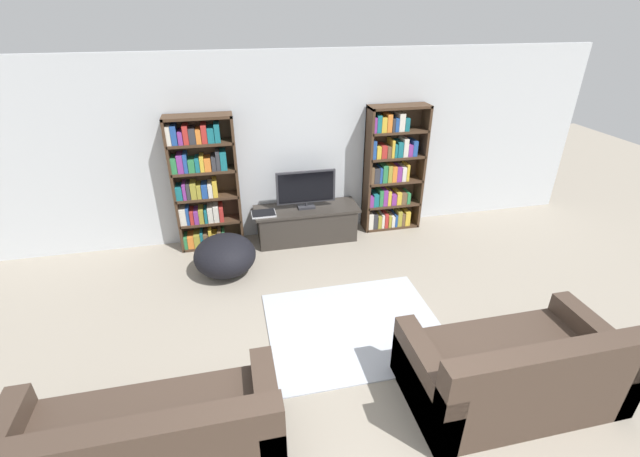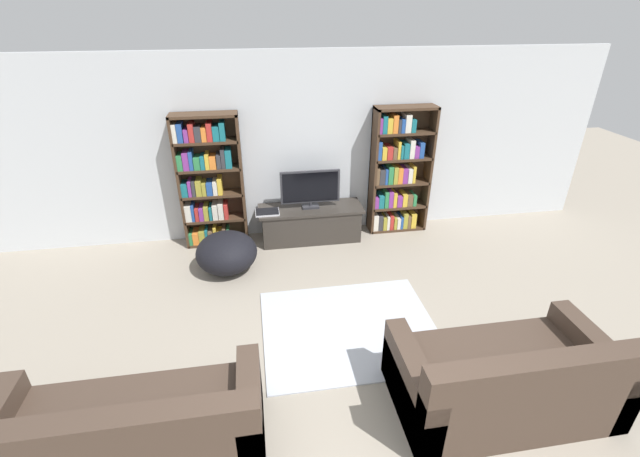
{
  "view_description": "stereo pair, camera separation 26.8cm",
  "coord_description": "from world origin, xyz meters",
  "px_view_note": "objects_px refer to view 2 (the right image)",
  "views": [
    {
      "loc": [
        -0.98,
        -1.56,
        3.1
      ],
      "look_at": [
        0.01,
        2.88,
        0.7
      ],
      "focal_mm": 24.0,
      "sensor_mm": 36.0,
      "label": 1
    },
    {
      "loc": [
        -0.72,
        -1.61,
        3.1
      ],
      "look_at": [
        0.01,
        2.88,
        0.7
      ],
      "focal_mm": 24.0,
      "sensor_mm": 36.0,
      "label": 2
    }
  ],
  "objects_px": {
    "bookshelf_right": "(397,173)",
    "tv_stand": "(311,223)",
    "couch_right_sofa": "(504,380)",
    "couch_left_sectional": "(128,435)",
    "bookshelf_left": "(208,181)",
    "television": "(310,188)",
    "laptop": "(267,212)",
    "beanbag_ottoman": "(227,253)"
  },
  "relations": [
    {
      "from": "bookshelf_left",
      "to": "laptop",
      "type": "relative_size",
      "value": 5.63
    },
    {
      "from": "bookshelf_right",
      "to": "couch_right_sofa",
      "type": "relative_size",
      "value": 1.04
    },
    {
      "from": "television",
      "to": "tv_stand",
      "type": "bearing_deg",
      "value": -90.0
    },
    {
      "from": "laptop",
      "to": "beanbag_ottoman",
      "type": "xyz_separation_m",
      "value": [
        -0.57,
        -0.58,
        -0.26
      ]
    },
    {
      "from": "tv_stand",
      "to": "laptop",
      "type": "height_order",
      "value": "laptop"
    },
    {
      "from": "bookshelf_right",
      "to": "television",
      "type": "relative_size",
      "value": 2.22
    },
    {
      "from": "bookshelf_left",
      "to": "couch_left_sectional",
      "type": "height_order",
      "value": "bookshelf_left"
    },
    {
      "from": "bookshelf_left",
      "to": "television",
      "type": "xyz_separation_m",
      "value": [
        1.39,
        -0.13,
        -0.14
      ]
    },
    {
      "from": "laptop",
      "to": "television",
      "type": "bearing_deg",
      "value": 8.61
    },
    {
      "from": "television",
      "to": "couch_right_sofa",
      "type": "xyz_separation_m",
      "value": [
        1.19,
        -3.23,
        -0.51
      ]
    },
    {
      "from": "couch_left_sectional",
      "to": "tv_stand",
      "type": "bearing_deg",
      "value": 60.62
    },
    {
      "from": "couch_right_sofa",
      "to": "television",
      "type": "bearing_deg",
      "value": 110.18
    },
    {
      "from": "bookshelf_left",
      "to": "bookshelf_right",
      "type": "bearing_deg",
      "value": -0.03
    },
    {
      "from": "bookshelf_right",
      "to": "television",
      "type": "distance_m",
      "value": 1.32
    },
    {
      "from": "tv_stand",
      "to": "laptop",
      "type": "bearing_deg",
      "value": -172.29
    },
    {
      "from": "bookshelf_left",
      "to": "laptop",
      "type": "xyz_separation_m",
      "value": [
        0.77,
        -0.23,
        -0.42
      ]
    },
    {
      "from": "bookshelf_right",
      "to": "tv_stand",
      "type": "relative_size",
      "value": 1.25
    },
    {
      "from": "laptop",
      "to": "couch_right_sofa",
      "type": "relative_size",
      "value": 0.18
    },
    {
      "from": "bookshelf_right",
      "to": "couch_left_sectional",
      "type": "height_order",
      "value": "bookshelf_right"
    },
    {
      "from": "bookshelf_right",
      "to": "laptop",
      "type": "bearing_deg",
      "value": -173.39
    },
    {
      "from": "bookshelf_left",
      "to": "couch_left_sectional",
      "type": "distance_m",
      "value": 3.47
    },
    {
      "from": "bookshelf_right",
      "to": "bookshelf_left",
      "type": "bearing_deg",
      "value": 179.97
    },
    {
      "from": "television",
      "to": "couch_left_sectional",
      "type": "bearing_deg",
      "value": -119.3
    },
    {
      "from": "bookshelf_left",
      "to": "beanbag_ottoman",
      "type": "height_order",
      "value": "bookshelf_left"
    },
    {
      "from": "bookshelf_right",
      "to": "tv_stand",
      "type": "xyz_separation_m",
      "value": [
        -1.31,
        -0.14,
        -0.64
      ]
    },
    {
      "from": "television",
      "to": "laptop",
      "type": "distance_m",
      "value": 0.69
    },
    {
      "from": "bookshelf_right",
      "to": "couch_left_sectional",
      "type": "relative_size",
      "value": 0.94
    },
    {
      "from": "couch_right_sofa",
      "to": "laptop",
      "type": "bearing_deg",
      "value": 120.0
    },
    {
      "from": "bookshelf_left",
      "to": "couch_left_sectional",
      "type": "relative_size",
      "value": 0.94
    },
    {
      "from": "tv_stand",
      "to": "couch_right_sofa",
      "type": "distance_m",
      "value": 3.43
    },
    {
      "from": "couch_left_sectional",
      "to": "couch_right_sofa",
      "type": "bearing_deg",
      "value": 0.42
    },
    {
      "from": "couch_left_sectional",
      "to": "couch_right_sofa",
      "type": "relative_size",
      "value": 1.1
    },
    {
      "from": "television",
      "to": "couch_left_sectional",
      "type": "xyz_separation_m",
      "value": [
        -1.83,
        -3.25,
        -0.52
      ]
    },
    {
      "from": "laptop",
      "to": "couch_left_sectional",
      "type": "xyz_separation_m",
      "value": [
        -1.2,
        -3.16,
        -0.24
      ]
    },
    {
      "from": "bookshelf_left",
      "to": "tv_stand",
      "type": "bearing_deg",
      "value": -5.76
    },
    {
      "from": "bookshelf_right",
      "to": "tv_stand",
      "type": "distance_m",
      "value": 1.46
    },
    {
      "from": "bookshelf_left",
      "to": "television",
      "type": "distance_m",
      "value": 1.41
    },
    {
      "from": "laptop",
      "to": "couch_right_sofa",
      "type": "xyz_separation_m",
      "value": [
        1.81,
        -3.14,
        -0.23
      ]
    },
    {
      "from": "couch_right_sofa",
      "to": "tv_stand",
      "type": "bearing_deg",
      "value": 110.24
    },
    {
      "from": "bookshelf_left",
      "to": "tv_stand",
      "type": "height_order",
      "value": "bookshelf_left"
    },
    {
      "from": "bookshelf_left",
      "to": "bookshelf_right",
      "type": "xyz_separation_m",
      "value": [
        2.7,
        -0.0,
        -0.04
      ]
    },
    {
      "from": "beanbag_ottoman",
      "to": "bookshelf_left",
      "type": "bearing_deg",
      "value": 104.17
    }
  ]
}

